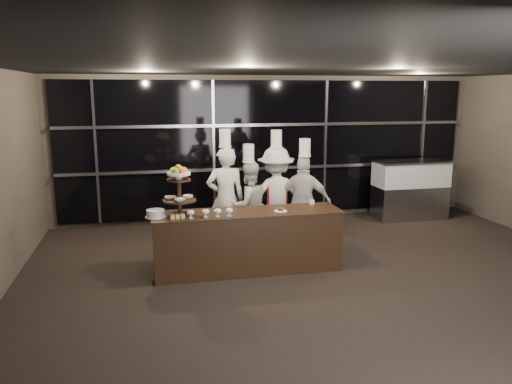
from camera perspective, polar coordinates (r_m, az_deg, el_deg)
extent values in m
plane|color=black|center=(6.36, 12.88, -13.89)|extent=(10.00, 10.00, 0.00)
plane|color=black|center=(5.76, 14.25, 14.20)|extent=(10.00, 10.00, 0.00)
plane|color=#473F38|center=(10.54, 1.58, 5.02)|extent=(9.00, 0.00, 9.00)
cube|color=black|center=(10.48, 1.66, 4.98)|extent=(8.60, 0.04, 2.80)
cube|color=#A5A5AA|center=(10.49, 1.72, 2.78)|extent=(8.60, 0.06, 0.06)
cube|color=#A5A5AA|center=(10.39, 1.75, 7.69)|extent=(8.60, 0.06, 0.06)
cube|color=#A5A5AA|center=(10.18, -17.82, 4.24)|extent=(0.05, 0.05, 2.80)
cube|color=#A5A5AA|center=(10.23, -4.85, 4.78)|extent=(0.05, 0.05, 2.80)
cube|color=#A5A5AA|center=(10.81, 7.90, 5.08)|extent=(0.05, 0.05, 2.80)
cube|color=#A5A5AA|center=(11.81, 18.47, 5.14)|extent=(0.05, 0.05, 2.80)
cube|color=black|center=(7.58, -0.99, -5.70)|extent=(2.80, 0.70, 0.90)
cube|color=black|center=(7.46, -1.00, -2.36)|extent=(2.84, 0.74, 0.03)
cylinder|color=black|center=(7.33, -8.69, -2.52)|extent=(0.24, 0.24, 0.03)
cylinder|color=black|center=(7.25, -8.77, 0.05)|extent=(0.06, 0.06, 0.70)
cylinder|color=black|center=(7.28, -8.74, -0.95)|extent=(0.48, 0.48, 0.02)
cylinder|color=black|center=(7.22, -8.82, 1.37)|extent=(0.34, 0.34, 0.02)
cylinder|color=white|center=(7.21, -8.83, 1.71)|extent=(0.10, 0.10, 0.06)
cylinder|color=white|center=(7.21, -8.84, 2.10)|extent=(0.34, 0.34, 0.04)
sphere|color=orange|center=(7.20, -8.21, 2.49)|extent=(0.09, 0.09, 0.09)
sphere|color=#73AC2C|center=(7.27, -8.57, 2.56)|extent=(0.09, 0.09, 0.09)
sphere|color=orange|center=(7.26, -9.20, 2.54)|extent=(0.09, 0.09, 0.09)
sphere|color=yellow|center=(7.19, -9.49, 2.44)|extent=(0.09, 0.09, 0.09)
sphere|color=#6DA029|center=(7.13, -9.13, 2.37)|extent=(0.09, 0.09, 0.09)
sphere|color=#FC4E15|center=(7.13, -8.49, 2.40)|extent=(0.09, 0.09, 0.09)
sphere|color=orange|center=(7.19, -8.86, 2.79)|extent=(0.09, 0.09, 0.09)
imported|color=white|center=(7.32, -9.80, -0.65)|extent=(0.16, 0.16, 0.04)
imported|color=white|center=(7.34, -7.77, -0.54)|extent=(0.15, 0.15, 0.05)
imported|color=white|center=(7.16, -8.68, -0.90)|extent=(0.16, 0.16, 0.04)
cylinder|color=silver|center=(7.13, -7.48, -2.96)|extent=(0.07, 0.07, 0.01)
cylinder|color=silver|center=(7.12, -7.48, -2.71)|extent=(0.02, 0.02, 0.05)
ellipsoid|color=silver|center=(7.11, -7.49, -2.34)|extent=(0.11, 0.11, 0.08)
ellipsoid|color=#1EBF64|center=(7.10, -7.50, -2.30)|extent=(0.08, 0.08, 0.05)
cylinder|color=silver|center=(7.15, -5.77, -2.87)|extent=(0.07, 0.07, 0.01)
cylinder|color=silver|center=(7.14, -5.78, -2.63)|extent=(0.02, 0.02, 0.05)
ellipsoid|color=silver|center=(7.13, -5.78, -2.26)|extent=(0.11, 0.11, 0.08)
ellipsoid|color=red|center=(7.13, -5.78, -2.22)|extent=(0.08, 0.08, 0.05)
cylinder|color=silver|center=(7.17, -4.40, -2.80)|extent=(0.07, 0.07, 0.01)
cylinder|color=silver|center=(7.16, -4.41, -2.56)|extent=(0.02, 0.02, 0.05)
ellipsoid|color=silver|center=(7.15, -4.41, -2.19)|extent=(0.11, 0.11, 0.08)
ellipsoid|color=beige|center=(7.15, -4.42, -2.15)|extent=(0.08, 0.08, 0.05)
cylinder|color=silver|center=(7.19, -3.09, -2.74)|extent=(0.07, 0.07, 0.01)
cylinder|color=silver|center=(7.18, -3.09, -2.50)|extent=(0.02, 0.02, 0.05)
ellipsoid|color=silver|center=(7.17, -3.09, -2.13)|extent=(0.11, 0.11, 0.08)
ellipsoid|color=#532118|center=(7.17, -3.09, -2.09)|extent=(0.08, 0.08, 0.05)
cylinder|color=white|center=(7.27, -11.40, -2.81)|extent=(0.30, 0.30, 0.01)
cylinder|color=silver|center=(7.25, -11.41, -2.39)|extent=(0.26, 0.26, 0.10)
cube|color=#E8D471|center=(7.12, -9.49, -2.84)|extent=(0.05, 0.06, 0.05)
cube|color=#E8D471|center=(7.13, -8.93, -2.82)|extent=(0.05, 0.06, 0.05)
cube|color=#E8D471|center=(7.13, -8.37, -2.79)|extent=(0.05, 0.06, 0.05)
cube|color=#E8D471|center=(7.19, -9.52, -2.71)|extent=(0.05, 0.06, 0.05)
cube|color=#E8D471|center=(7.19, -8.97, -2.68)|extent=(0.05, 0.06, 0.05)
cube|color=#E8D471|center=(7.20, -8.41, -2.66)|extent=(0.05, 0.06, 0.05)
cylinder|color=white|center=(7.47, 2.82, -2.19)|extent=(0.20, 0.20, 0.01)
cylinder|color=#4C2814|center=(7.47, 2.82, -1.99)|extent=(0.08, 0.08, 0.04)
cylinder|color=white|center=(7.97, 6.41, -1.16)|extent=(0.08, 0.08, 0.07)
cube|color=#A5A5AA|center=(11.17, 17.11, -1.10)|extent=(1.52, 0.65, 0.70)
cube|color=silver|center=(11.06, 17.30, 1.93)|extent=(1.52, 0.65, 0.50)
cube|color=#FFC67F|center=(11.06, 17.30, 1.93)|extent=(1.41, 0.54, 0.40)
cube|color=#A5A5AA|center=(11.02, 17.38, 3.32)|extent=(1.54, 0.67, 0.04)
imported|color=silver|center=(8.48, -3.48, -0.80)|extent=(0.67, 0.47, 1.78)
cylinder|color=white|center=(8.32, -3.57, 6.20)|extent=(0.19, 0.19, 0.30)
cylinder|color=white|center=(8.34, -3.56, 5.21)|extent=(0.21, 0.21, 0.03)
imported|color=silver|center=(8.57, -0.85, -1.55)|extent=(0.86, 0.74, 1.51)
cylinder|color=white|center=(8.41, -0.87, 4.48)|extent=(0.19, 0.19, 0.30)
cylinder|color=white|center=(8.43, -0.86, 3.51)|extent=(0.21, 0.21, 0.03)
imported|color=silver|center=(8.75, 2.29, -0.52)|extent=(1.15, 0.69, 1.74)
cylinder|color=white|center=(8.60, 2.34, 6.13)|extent=(0.19, 0.19, 0.30)
cylinder|color=white|center=(8.61, 2.33, 5.17)|extent=(0.21, 0.21, 0.03)
cube|color=#960C0B|center=(8.64, 2.49, -0.68)|extent=(0.34, 0.03, 0.65)
imported|color=silver|center=(8.65, 5.48, -1.16)|extent=(1.02, 0.76, 1.60)
cylinder|color=white|center=(8.50, 5.60, 5.11)|extent=(0.19, 0.19, 0.30)
cylinder|color=white|center=(8.51, 5.58, 4.14)|extent=(0.21, 0.21, 0.03)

